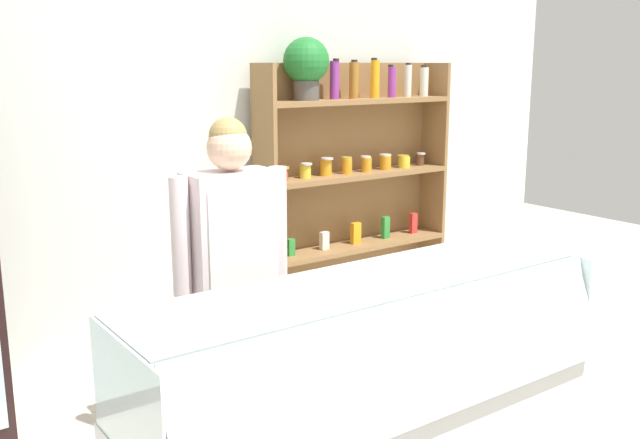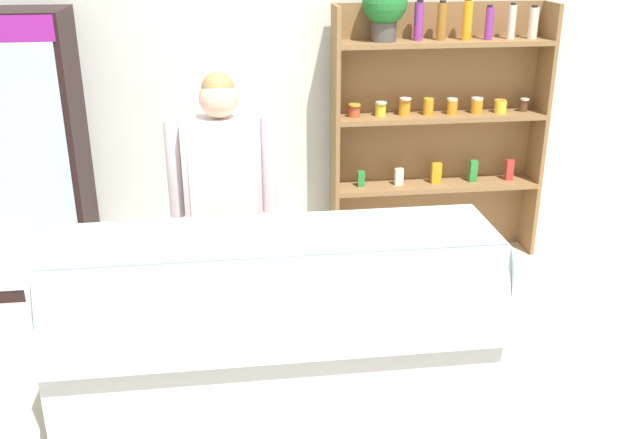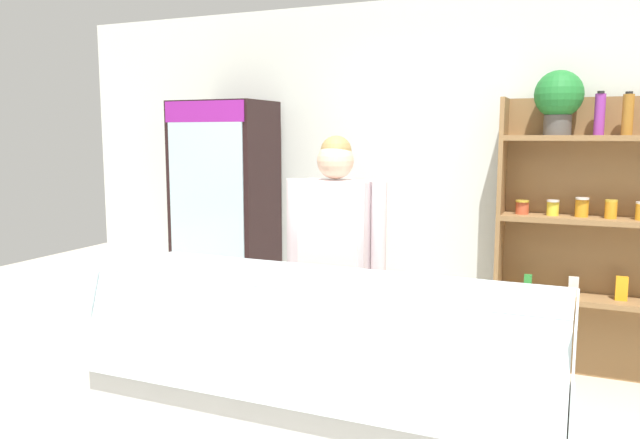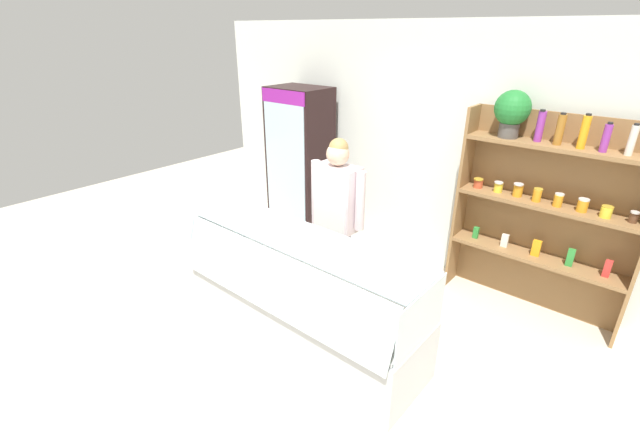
{
  "view_description": "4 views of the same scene",
  "coord_description": "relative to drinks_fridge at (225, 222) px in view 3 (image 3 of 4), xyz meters",
  "views": [
    {
      "loc": [
        -2.13,
        -2.12,
        1.93
      ],
      "look_at": [
        -0.03,
        0.8,
        1.14
      ],
      "focal_mm": 40.0,
      "sensor_mm": 36.0,
      "label": 1
    },
    {
      "loc": [
        -0.44,
        -3.09,
        2.41
      ],
      "look_at": [
        0.04,
        0.49,
        0.95
      ],
      "focal_mm": 40.0,
      "sensor_mm": 36.0,
      "label": 2
    },
    {
      "loc": [
        0.89,
        -2.51,
        1.69
      ],
      "look_at": [
        -0.47,
        0.67,
        1.21
      ],
      "focal_mm": 35.0,
      "sensor_mm": 36.0,
      "label": 3
    },
    {
      "loc": [
        1.91,
        -2.14,
        2.61
      ],
      "look_at": [
        -0.42,
        0.59,
        0.99
      ],
      "focal_mm": 24.0,
      "sensor_mm": 36.0,
      "label": 4
    }
  ],
  "objects": [
    {
      "name": "back_wall",
      "position": [
        1.81,
        0.43,
        0.37
      ],
      "size": [
        6.8,
        0.1,
        2.7
      ],
      "primitive_type": "cube",
      "color": "silver",
      "rests_on": "ground"
    },
    {
      "name": "drinks_fridge",
      "position": [
        0.0,
        0.0,
        0.0
      ],
      "size": [
        0.74,
        0.56,
        1.95
      ],
      "color": "black",
      "rests_on": "ground"
    },
    {
      "name": "shelving_unit",
      "position": [
        2.87,
        0.19,
        0.24
      ],
      "size": [
        1.61,
        0.32,
        2.11
      ],
      "color": "olive",
      "rests_on": "ground"
    },
    {
      "name": "deli_display_case",
      "position": [
        1.57,
        -1.68,
        -0.66
      ],
      "size": [
        2.25,
        0.76,
        1.01
      ],
      "color": "silver",
      "rests_on": "ground"
    },
    {
      "name": "shop_clerk",
      "position": [
        1.33,
        -0.9,
        0.03
      ],
      "size": [
        0.64,
        0.25,
        1.68
      ],
      "color": "#383D51",
      "rests_on": "ground"
    }
  ]
}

